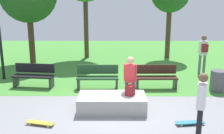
{
  "coord_description": "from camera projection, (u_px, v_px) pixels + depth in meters",
  "views": [
    {
      "loc": [
        -0.05,
        -7.75,
        3.44
      ],
      "look_at": [
        -0.09,
        0.92,
        1.18
      ],
      "focal_mm": 42.89,
      "sensor_mm": 36.0,
      "label": 1
    }
  ],
  "objects": [
    {
      "name": "ground_plane",
      "position": [
        115.0,
        111.0,
        8.36
      ],
      "size": [
        28.0,
        28.0,
        0.0
      ],
      "primitive_type": "plane",
      "color": "gray"
    },
    {
      "name": "grass_lawn",
      "position": [
        114.0,
        58.0,
        15.76
      ],
      "size": [
        26.6,
        12.71,
        0.01
      ],
      "primitive_type": "cube",
      "color": "#478C38",
      "rests_on": "ground_plane"
    },
    {
      "name": "concrete_ledge",
      "position": [
        112.0,
        103.0,
        8.38
      ],
      "size": [
        2.11,
        1.05,
        0.48
      ],
      "primitive_type": "cube",
      "color": "#A8A59E",
      "rests_on": "ground_plane"
    },
    {
      "name": "backpack_on_ledge",
      "position": [
        130.0,
        90.0,
        8.3
      ],
      "size": [
        0.33,
        0.34,
        0.32
      ],
      "primitive_type": "cube",
      "rotation": [
        0.0,
        0.0,
        4.08
      ],
      "color": "maroon",
      "rests_on": "concrete_ledge"
    },
    {
      "name": "skater_performing_trick",
      "position": [
        201.0,
        101.0,
        6.44
      ],
      "size": [
        0.31,
        0.4,
        1.72
      ],
      "color": "black",
      "rests_on": "ground_plane"
    },
    {
      "name": "skater_watching",
      "position": [
        130.0,
        77.0,
        8.59
      ],
      "size": [
        0.42,
        0.27,
        1.63
      ],
      "color": "#3F5184",
      "rests_on": "ground_plane"
    },
    {
      "name": "skateboard_by_ledge",
      "position": [
        40.0,
        123.0,
        7.43
      ],
      "size": [
        0.82,
        0.39,
        0.08
      ],
      "color": "gold",
      "rests_on": "ground_plane"
    },
    {
      "name": "skateboard_spare",
      "position": [
        190.0,
        122.0,
        7.45
      ],
      "size": [
        0.82,
        0.3,
        0.08
      ],
      "color": "teal",
      "rests_on": "ground_plane"
    },
    {
      "name": "park_bench_far_left",
      "position": [
        98.0,
        77.0,
        10.33
      ],
      "size": [
        1.61,
        0.5,
        0.91
      ],
      "color": "#1E4223",
      "rests_on": "ground_plane"
    },
    {
      "name": "park_bench_near_lamppost",
      "position": [
        156.0,
        76.0,
        10.35
      ],
      "size": [
        1.61,
        0.5,
        0.91
      ],
      "color": "#331E14",
      "rests_on": "ground_plane"
    },
    {
      "name": "park_bench_by_oak",
      "position": [
        34.0,
        75.0,
        10.53
      ],
      "size": [
        1.65,
        0.66,
        0.91
      ],
      "color": "black",
      "rests_on": "ground_plane"
    },
    {
      "name": "trash_bin",
      "position": [
        218.0,
        81.0,
        10.06
      ],
      "size": [
        0.56,
        0.56,
        0.8
      ],
      "primitive_type": "cylinder",
      "color": "#4C4C51",
      "rests_on": "ground_plane"
    },
    {
      "name": "pedestrian_with_backpack",
      "position": [
        203.0,
        51.0,
        12.23
      ],
      "size": [
        0.43,
        0.37,
        1.79
      ],
      "color": "slate",
      "rests_on": "ground_plane"
    }
  ]
}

